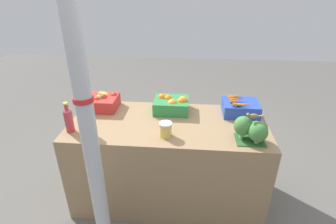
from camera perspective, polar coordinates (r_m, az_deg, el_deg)
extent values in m
plane|color=#605E59|center=(2.79, 0.00, -17.19)|extent=(10.00, 10.00, 0.00)
cube|color=#937551|center=(2.52, 0.00, -10.45)|extent=(1.71, 0.78, 0.83)
cylinder|color=#B7BABF|center=(1.59, -17.36, -1.32)|extent=(0.10, 0.10, 2.45)
cylinder|color=red|center=(1.54, -17.98, 2.68)|extent=(0.12, 0.12, 0.03)
cube|color=red|center=(2.59, -14.43, 1.99)|extent=(0.32, 0.27, 0.12)
sphere|color=red|center=(2.55, -13.90, 3.07)|extent=(0.07, 0.07, 0.07)
sphere|color=gold|center=(2.60, -13.42, 3.33)|extent=(0.08, 0.08, 0.08)
sphere|color=#9EBC42|center=(2.61, -13.68, 3.54)|extent=(0.08, 0.08, 0.08)
sphere|color=red|center=(2.54, -15.08, 2.56)|extent=(0.08, 0.08, 0.08)
sphere|color=gold|center=(2.57, -16.49, 2.93)|extent=(0.07, 0.07, 0.07)
sphere|color=#9EBC42|center=(2.55, -14.78, 2.93)|extent=(0.06, 0.06, 0.06)
sphere|color=#9EBC42|center=(2.63, -14.26, 3.69)|extent=(0.07, 0.07, 0.07)
sphere|color=gold|center=(2.59, -16.83, 2.90)|extent=(0.08, 0.08, 0.08)
sphere|color=red|center=(2.59, -11.70, 3.47)|extent=(0.07, 0.07, 0.07)
cube|color=#2D8442|center=(2.45, 0.71, 1.47)|extent=(0.32, 0.27, 0.12)
sphere|color=orange|center=(2.50, -0.71, 3.12)|extent=(0.07, 0.07, 0.07)
sphere|color=orange|center=(2.41, 2.99, 2.23)|extent=(0.08, 0.08, 0.08)
sphere|color=orange|center=(2.46, 0.01, 2.90)|extent=(0.08, 0.08, 0.08)
sphere|color=orange|center=(2.42, 3.29, 2.47)|extent=(0.09, 0.09, 0.09)
sphere|color=orange|center=(2.41, 3.20, 2.21)|extent=(0.08, 0.08, 0.08)
sphere|color=orange|center=(2.48, -1.28, 3.20)|extent=(0.07, 0.07, 0.07)
sphere|color=orange|center=(2.38, 0.93, 1.84)|extent=(0.09, 0.09, 0.09)
cube|color=#2847B7|center=(2.49, 15.48, 0.86)|extent=(0.32, 0.27, 0.12)
cone|color=orange|center=(2.54, 14.75, 3.40)|extent=(0.16, 0.06, 0.03)
cone|color=orange|center=(2.47, 15.22, 2.66)|extent=(0.17, 0.03, 0.02)
cone|color=orange|center=(2.40, 16.30, 1.62)|extent=(0.14, 0.04, 0.02)
cone|color=orange|center=(2.43, 14.78, 2.25)|extent=(0.12, 0.03, 0.03)
cone|color=orange|center=(2.36, 15.62, 1.51)|extent=(0.15, 0.05, 0.03)
cone|color=orange|center=(2.52, 14.41, 3.14)|extent=(0.13, 0.05, 0.02)
cube|color=#2D602D|center=(2.14, 17.38, -5.84)|extent=(0.22, 0.18, 0.01)
ellipsoid|color=#427F3D|center=(2.12, 18.61, -3.72)|extent=(0.12, 0.12, 0.15)
cylinder|color=#B2C693|center=(2.15, 18.34, -5.27)|extent=(0.03, 0.03, 0.02)
ellipsoid|color=#427F3D|center=(2.09, 16.01, -2.91)|extent=(0.14, 0.14, 0.15)
cylinder|color=#B2C693|center=(2.14, 15.69, -5.07)|extent=(0.03, 0.03, 0.02)
ellipsoid|color=#427F3D|center=(2.08, 19.46, -4.11)|extent=(0.11, 0.11, 0.17)
cylinder|color=#B2C693|center=(2.12, 19.15, -5.87)|extent=(0.03, 0.03, 0.02)
ellipsoid|color=#427F3D|center=(2.06, 19.00, -4.12)|extent=(0.15, 0.15, 0.15)
cylinder|color=#B2C693|center=(2.11, 18.65, -6.08)|extent=(0.03, 0.03, 0.02)
cylinder|color=#B2333D|center=(2.26, -20.73, -1.92)|extent=(0.07, 0.07, 0.18)
cone|color=#B2333D|center=(2.22, -21.16, 0.39)|extent=(0.07, 0.07, 0.02)
cylinder|color=#B2333D|center=(2.20, -21.30, 1.10)|extent=(0.03, 0.03, 0.04)
cylinder|color=gold|center=(2.19, -21.42, 1.75)|extent=(0.04, 0.04, 0.01)
cylinder|color=beige|center=(2.21, -17.91, -1.81)|extent=(0.08, 0.08, 0.21)
cone|color=beige|center=(2.15, -18.34, 0.88)|extent=(0.08, 0.08, 0.02)
cylinder|color=beige|center=(2.14, -18.47, 1.69)|extent=(0.03, 0.03, 0.05)
cylinder|color=gold|center=(2.13, -18.59, 2.41)|extent=(0.04, 0.04, 0.01)
cylinder|color=#DBBC56|center=(2.07, -0.51, -3.95)|extent=(0.10, 0.10, 0.11)
cylinder|color=white|center=(2.04, -0.52, -2.52)|extent=(0.10, 0.10, 0.01)
cube|color=#4C3D2D|center=(2.04, 18.06, -1.44)|extent=(0.02, 0.02, 0.01)
ellipsoid|color=#7A664C|center=(2.03, 18.15, -0.87)|extent=(0.07, 0.04, 0.04)
sphere|color=#897556|center=(2.01, 17.04, -0.55)|extent=(0.03, 0.03, 0.03)
cone|color=#4C3D28|center=(2.01, 16.72, -0.55)|extent=(0.01, 0.01, 0.01)
cube|color=#7A664C|center=(2.04, 19.62, -0.79)|extent=(0.04, 0.02, 0.01)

